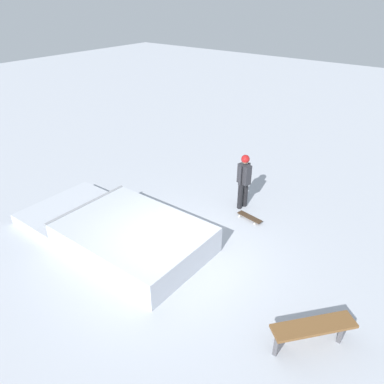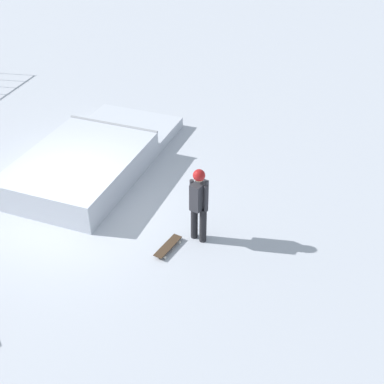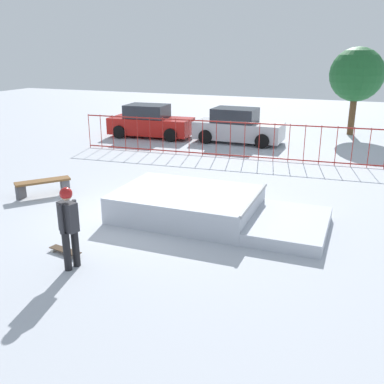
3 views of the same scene
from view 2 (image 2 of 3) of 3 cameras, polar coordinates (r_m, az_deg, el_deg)
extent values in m
plane|color=#B2B7C1|center=(12.30, -13.37, -1.77)|extent=(60.00, 60.00, 0.00)
cube|color=silver|center=(13.04, -12.19, 2.53)|extent=(3.61, 2.62, 0.70)
cube|color=silver|center=(15.15, -6.89, 6.99)|extent=(1.81, 2.61, 0.30)
cylinder|color=gray|center=(14.20, -8.65, 7.36)|extent=(0.09, 2.60, 0.08)
cylinder|color=black|center=(10.90, 0.25, -3.26)|extent=(0.15, 0.15, 0.82)
cylinder|color=black|center=(10.80, 1.22, -3.67)|extent=(0.15, 0.15, 0.82)
cube|color=#2D2D33|center=(10.43, 0.76, -0.38)|extent=(0.42, 0.31, 0.60)
cylinder|color=#2D2D33|center=(10.51, -0.03, -0.07)|extent=(0.09, 0.09, 0.60)
cylinder|color=#2D2D33|center=(10.35, 1.56, -0.70)|extent=(0.09, 0.09, 0.60)
sphere|color=tan|center=(10.18, 0.78, 1.69)|extent=(0.22, 0.22, 0.22)
sphere|color=#A51919|center=(10.16, 0.78, 1.84)|extent=(0.25, 0.25, 0.25)
cube|color=#3F2D1E|center=(10.81, -2.66, -5.94)|extent=(0.82, 0.33, 0.02)
cylinder|color=silver|center=(11.07, -2.37, -5.15)|extent=(0.06, 0.04, 0.06)
cylinder|color=silver|center=(10.97, -1.36, -5.54)|extent=(0.06, 0.04, 0.06)
cylinder|color=silver|center=(10.72, -3.99, -6.78)|extent=(0.06, 0.04, 0.06)
cylinder|color=silver|center=(10.62, -2.95, -7.21)|extent=(0.06, 0.04, 0.06)
camera|label=1|loc=(12.11, -55.74, 14.85)|focal=34.73mm
camera|label=3|loc=(14.03, 37.05, 16.46)|focal=40.91mm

